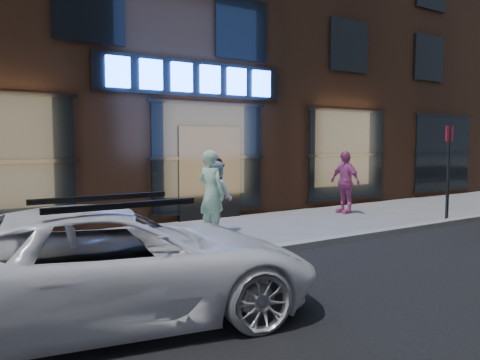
{
  "coord_description": "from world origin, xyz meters",
  "views": [
    {
      "loc": [
        -5.89,
        -6.72,
        2.0
      ],
      "look_at": [
        -0.55,
        1.6,
        1.2
      ],
      "focal_mm": 35.0,
      "sensor_mm": 36.0,
      "label": 1
    }
  ],
  "objects_px": {
    "passerby": "(345,182)",
    "sign_post": "(449,164)",
    "man_bowtie": "(211,193)",
    "man_cap": "(217,196)",
    "white_suv": "(113,264)"
  },
  "relations": [
    {
      "from": "passerby",
      "to": "white_suv",
      "type": "relative_size",
      "value": 0.38
    },
    {
      "from": "man_bowtie",
      "to": "sign_post",
      "type": "distance_m",
      "value": 6.06
    },
    {
      "from": "man_bowtie",
      "to": "sign_post",
      "type": "height_order",
      "value": "sign_post"
    },
    {
      "from": "passerby",
      "to": "white_suv",
      "type": "distance_m",
      "value": 9.18
    },
    {
      "from": "sign_post",
      "to": "man_cap",
      "type": "bearing_deg",
      "value": 149.91
    },
    {
      "from": "man_cap",
      "to": "white_suv",
      "type": "distance_m",
      "value": 5.4
    },
    {
      "from": "man_bowtie",
      "to": "white_suv",
      "type": "bearing_deg",
      "value": 120.56
    },
    {
      "from": "passerby",
      "to": "sign_post",
      "type": "distance_m",
      "value": 2.77
    },
    {
      "from": "man_cap",
      "to": "man_bowtie",
      "type": "bearing_deg",
      "value": 137.61
    },
    {
      "from": "man_cap",
      "to": "sign_post",
      "type": "height_order",
      "value": "sign_post"
    },
    {
      "from": "man_bowtie",
      "to": "man_cap",
      "type": "distance_m",
      "value": 0.5
    },
    {
      "from": "man_bowtie",
      "to": "passerby",
      "type": "relative_size",
      "value": 1.04
    },
    {
      "from": "man_cap",
      "to": "passerby",
      "type": "bearing_deg",
      "value": -81.18
    },
    {
      "from": "man_cap",
      "to": "passerby",
      "type": "distance_m",
      "value": 4.42
    },
    {
      "from": "passerby",
      "to": "man_cap",
      "type": "bearing_deg",
      "value": -85.78
    }
  ]
}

